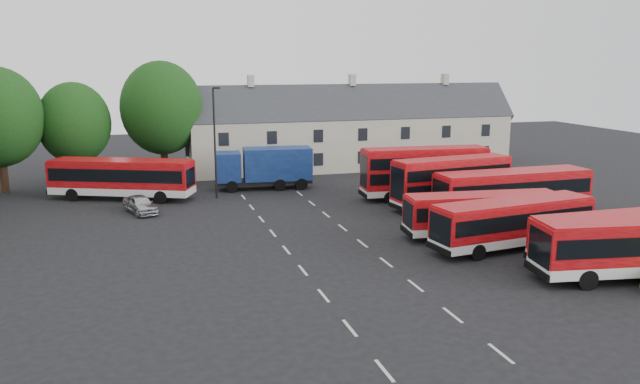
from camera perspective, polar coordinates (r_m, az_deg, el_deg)
The scene contains 13 objects.
ground at distance 36.89m, azimuth -2.37°, elevation -6.20°, with size 140.00×140.00×0.00m, color black.
lane_markings at distance 39.36m, azimuth 0.46°, elevation -5.01°, with size 5.15×33.80×0.01m.
terrace_houses at distance 68.28m, azimuth 2.91°, elevation 5.49°, with size 35.70×7.13×10.06m.
bus_row_b at distance 39.63m, azimuth 25.47°, elevation -3.46°, with size 10.28×2.45×2.90m.
bus_row_c at distance 40.35m, azimuth 17.25°, elevation -2.43°, with size 11.06×3.85×3.06m.
bus_row_d at distance 42.46m, azimuth 14.66°, elevation -1.71°, with size 10.51×3.49×2.92m.
bus_row_e at distance 48.87m, azimuth 17.21°, elevation 0.27°, with size 12.20×3.09×3.43m.
bus_dd_south at distance 50.11m, azimuth 11.93°, elevation 1.11°, with size 10.05×3.44×4.04m.
bus_dd_north at distance 53.21m, azimuth 9.53°, elevation 2.02°, with size 10.78×3.33×4.35m.
bus_north at distance 54.85m, azimuth -17.68°, elevation 1.43°, with size 12.05×7.24×3.38m.
box_truck at distance 56.90m, azimuth -5.01°, elevation 2.39°, with size 8.77×3.47×3.74m.
silver_car at distance 49.70m, azimuth -16.11°, elevation -1.08°, with size 1.64×4.08×1.39m, color #B3B7BC.
lamppost at distance 53.11m, azimuth -9.58°, elevation 4.74°, with size 0.64×0.24×9.35m.
Camera 1 is at (-8.43, -34.04, 11.43)m, focal length 35.00 mm.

